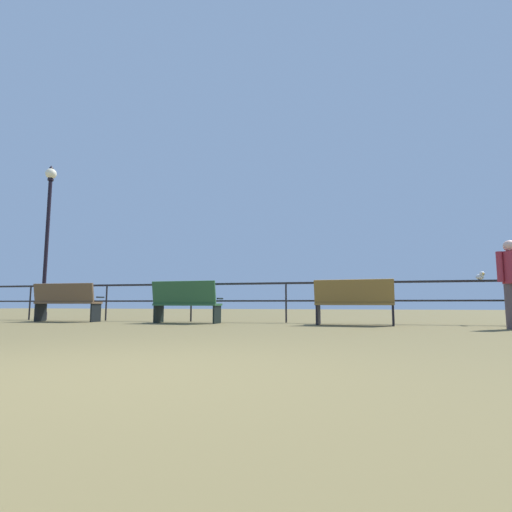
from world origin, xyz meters
TOP-DOWN VIEW (x-y plane):
  - ground_plane at (0.00, 0.00)m, footprint 60.00×60.00m
  - pier_railing at (-0.00, 7.46)m, footprint 19.80×0.05m
  - bench_far_left at (-5.52, 6.59)m, footprint 1.70×0.61m
  - bench_near_left at (-2.24, 6.58)m, footprint 1.61×0.72m
  - bench_near_right at (1.60, 6.58)m, footprint 1.68×0.76m
  - lamppost_left at (-7.13, 7.64)m, footprint 0.31×0.31m
  - person_by_bench at (4.40, 5.93)m, footprint 0.51×0.31m
  - seagull_on_rail at (4.31, 7.44)m, footprint 0.18×0.38m

SIDE VIEW (x-z plane):
  - ground_plane at x=0.00m, z-range 0.00..0.00m
  - bench_near_left at x=-2.24m, z-range 0.03..1.02m
  - bench_near_right at x=1.60m, z-range 0.04..1.01m
  - bench_far_left at x=-5.52m, z-range 0.07..1.03m
  - pier_railing at x=0.00m, z-range 0.24..1.22m
  - person_by_bench at x=4.40m, z-range 0.12..1.73m
  - seagull_on_rail at x=4.31m, z-range 0.97..1.15m
  - lamppost_left at x=-7.13m, z-range 0.38..4.97m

